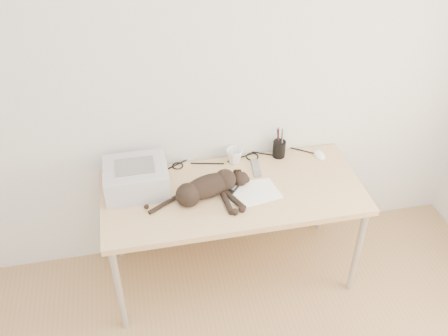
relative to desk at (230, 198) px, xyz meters
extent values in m
plane|color=silver|center=(0.00, 0.27, 0.69)|extent=(3.50, 0.00, 3.50)
cube|color=tan|center=(0.00, -0.09, 0.11)|extent=(1.60, 0.70, 0.04)
cylinder|color=#AEAEB0|center=(-0.75, -0.39, -0.26)|extent=(0.04, 0.04, 0.70)
cylinder|color=#AEAEB0|center=(0.75, -0.39, -0.26)|extent=(0.04, 0.04, 0.70)
cylinder|color=#AEAEB0|center=(-0.75, 0.21, -0.26)|extent=(0.04, 0.04, 0.70)
cylinder|color=#AEAEB0|center=(0.75, 0.21, -0.26)|extent=(0.04, 0.04, 0.70)
cube|color=tan|center=(0.00, 0.24, -0.21)|extent=(1.48, 0.02, 0.60)
cube|color=#B9B9BE|center=(-0.57, 0.05, 0.22)|extent=(0.38, 0.32, 0.17)
cube|color=black|center=(-0.57, 0.05, 0.23)|extent=(0.32, 0.02, 0.10)
cube|color=slate|center=(-0.57, 0.05, 0.31)|extent=(0.23, 0.16, 0.01)
cube|color=white|center=(0.12, -0.14, 0.14)|extent=(0.32, 0.25, 0.00)
cube|color=white|center=(0.09, -0.12, 0.14)|extent=(0.30, 0.21, 0.00)
ellipsoid|color=black|center=(-0.16, -0.10, 0.20)|extent=(0.36, 0.23, 0.14)
sphere|color=black|center=(-0.28, -0.15, 0.20)|extent=(0.15, 0.15, 0.15)
ellipsoid|color=black|center=(0.06, -0.04, 0.18)|extent=(0.12, 0.12, 0.09)
cone|color=black|center=(0.04, 0.00, 0.22)|extent=(0.05, 0.05, 0.05)
cone|color=black|center=(0.06, 0.00, 0.21)|extent=(0.05, 0.06, 0.05)
cylinder|color=black|center=(-0.06, -0.20, 0.15)|extent=(0.09, 0.20, 0.04)
cylinder|color=black|center=(-0.02, -0.19, 0.15)|extent=(0.09, 0.20, 0.04)
cylinder|color=black|center=(-0.43, -0.14, 0.15)|extent=(0.21, 0.09, 0.03)
imported|color=white|center=(0.07, 0.19, 0.18)|extent=(0.14, 0.14, 0.10)
cylinder|color=black|center=(0.38, 0.20, 0.19)|extent=(0.08, 0.08, 0.12)
cylinder|color=#990C0C|center=(0.36, 0.20, 0.27)|extent=(0.01, 0.01, 0.16)
cylinder|color=navy|center=(0.39, 0.21, 0.27)|extent=(0.01, 0.01, 0.16)
cylinder|color=black|center=(0.38, 0.19, 0.27)|extent=(0.01, 0.01, 0.16)
cube|color=slate|center=(0.19, 0.09, 0.14)|extent=(0.07, 0.18, 0.02)
cube|color=black|center=(0.02, -0.05, 0.14)|extent=(0.15, 0.16, 0.02)
ellipsoid|color=white|center=(0.64, 0.15, 0.15)|extent=(0.07, 0.12, 0.04)
camera|label=1|loc=(-0.52, -2.36, 2.10)|focal=40.00mm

